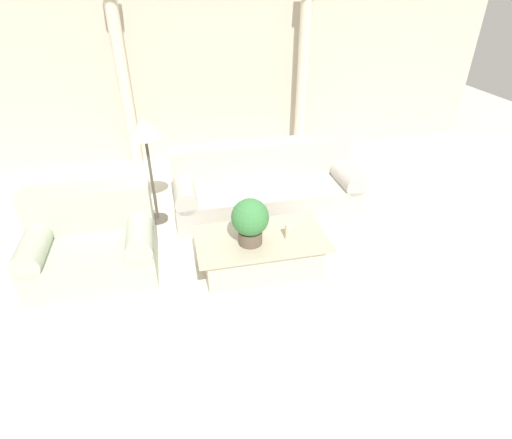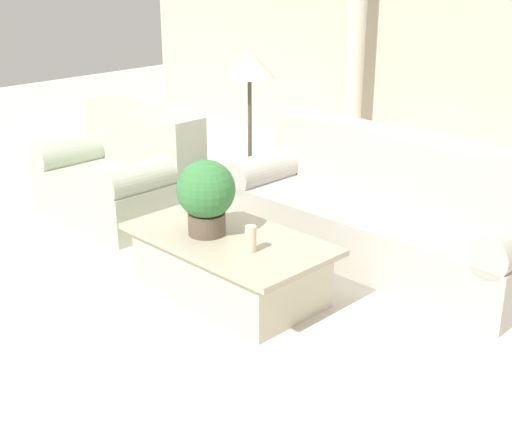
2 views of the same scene
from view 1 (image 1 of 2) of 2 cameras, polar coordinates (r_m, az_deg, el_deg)
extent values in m
plane|color=silver|center=(4.83, -1.56, -4.57)|extent=(16.00, 16.00, 0.00)
cube|color=beige|center=(7.09, -7.00, 21.43)|extent=(10.00, 0.06, 3.20)
cube|color=#B7B2A8|center=(5.52, 1.46, 3.04)|extent=(2.48, 0.94, 0.40)
cube|color=#B7B2A8|center=(5.59, 0.78, 8.58)|extent=(2.48, 0.33, 0.50)
cylinder|color=#B7B2A8|center=(5.27, -10.26, 4.38)|extent=(0.28, 0.94, 0.28)
cylinder|color=#B7B2A8|center=(5.74, 12.32, 6.54)|extent=(0.28, 0.94, 0.28)
cube|color=#B2BBA3|center=(4.76, -22.06, -4.88)|extent=(1.33, 0.94, 0.40)
cube|color=#B2BBA3|center=(4.78, -22.72, 1.63)|extent=(1.33, 0.33, 0.50)
cylinder|color=#B2BBA3|center=(4.75, -28.91, -2.78)|extent=(0.28, 0.94, 0.28)
cylinder|color=#B2BBA3|center=(4.53, -16.27, -1.40)|extent=(0.28, 0.94, 0.28)
cube|color=beige|center=(4.46, 0.71, -4.96)|extent=(1.25, 0.69, 0.38)
cube|color=#B3A98F|center=(4.34, 0.73, -2.73)|extent=(1.42, 0.78, 0.04)
cylinder|color=brown|center=(4.20, -0.82, -2.48)|extent=(0.25, 0.25, 0.15)
sphere|color=#387A3D|center=(4.07, -0.85, 0.31)|extent=(0.39, 0.39, 0.39)
cylinder|color=beige|center=(4.28, 4.64, -1.64)|extent=(0.07, 0.07, 0.17)
cylinder|color=#4C473D|center=(5.58, -13.84, 0.11)|extent=(0.27, 0.27, 0.03)
cylinder|color=#4C473D|center=(5.30, -14.65, 5.51)|extent=(0.04, 0.04, 1.14)
cone|color=beige|center=(5.04, -15.72, 12.51)|extent=(0.44, 0.44, 0.23)
cylinder|color=beige|center=(6.87, -18.14, 17.04)|extent=(0.19, 0.19, 2.55)
cylinder|color=beige|center=(7.21, 6.63, 18.97)|extent=(0.19, 0.19, 2.55)
camera|label=2|loc=(4.13, 68.84, 2.71)|focal=50.00mm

